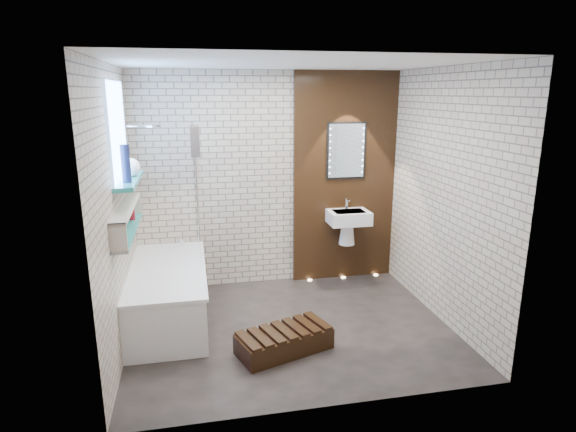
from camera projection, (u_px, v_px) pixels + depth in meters
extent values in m
plane|color=black|center=(291.00, 328.00, 4.92)|extent=(3.20, 3.20, 0.00)
cube|color=#B49F8F|center=(269.00, 181.00, 5.83)|extent=(3.20, 0.04, 2.60)
cube|color=#B49F8F|center=(329.00, 246.00, 3.36)|extent=(3.20, 0.04, 2.60)
cube|color=#B49F8F|center=(116.00, 213.00, 4.28)|extent=(0.04, 2.60, 2.60)
cube|color=#B49F8F|center=(444.00, 198.00, 4.90)|extent=(0.04, 2.60, 2.60)
plane|color=white|center=(291.00, 63.00, 4.26)|extent=(3.20, 3.20, 0.00)
cube|color=black|center=(345.00, 178.00, 5.98)|extent=(1.30, 0.06, 2.60)
cube|color=#7FADE0|center=(117.00, 131.00, 4.44)|extent=(0.03, 1.00, 0.90)
cube|color=teal|center=(129.00, 180.00, 4.57)|extent=(0.18, 1.00, 0.04)
cube|color=teal|center=(129.00, 231.00, 4.49)|extent=(0.14, 1.30, 0.03)
cube|color=#B2A899|center=(126.00, 207.00, 4.44)|extent=(0.14, 1.30, 0.03)
cube|color=#B2A899|center=(118.00, 239.00, 3.86)|extent=(0.14, 0.03, 0.26)
cube|color=#B2A899|center=(135.00, 204.00, 5.07)|extent=(0.14, 0.03, 0.26)
cube|color=white|center=(168.00, 295.00, 5.04)|extent=(0.75, 1.70, 0.55)
cube|color=white|center=(167.00, 269.00, 4.97)|extent=(0.79, 1.74, 0.03)
cylinder|color=silver|center=(182.00, 241.00, 5.67)|extent=(0.04, 0.04, 0.12)
cube|color=white|center=(197.00, 192.00, 5.27)|extent=(0.01, 0.78, 1.40)
cube|color=#2A2521|center=(195.00, 141.00, 5.01)|extent=(0.09, 0.24, 0.31)
cylinder|color=silver|center=(153.00, 126.00, 5.07)|extent=(0.18, 0.18, 0.02)
cube|color=white|center=(349.00, 217.00, 5.89)|extent=(0.50, 0.36, 0.16)
cone|color=white|center=(347.00, 233.00, 6.00)|extent=(0.20, 0.20, 0.28)
cylinder|color=silver|center=(347.00, 204.00, 5.95)|extent=(0.03, 0.03, 0.14)
cube|color=black|center=(346.00, 151.00, 5.86)|extent=(0.50, 0.02, 0.70)
cube|color=silver|center=(347.00, 151.00, 5.85)|extent=(0.45, 0.01, 0.65)
cube|color=black|center=(284.00, 341.00, 4.46)|extent=(0.95, 0.65, 0.19)
cylinder|color=#A26E18|center=(123.00, 233.00, 4.17)|extent=(0.06, 0.06, 0.11)
cylinder|color=maroon|center=(121.00, 237.00, 4.04)|extent=(0.05, 0.05, 0.12)
cylinder|color=maroon|center=(132.00, 213.00, 4.81)|extent=(0.06, 0.06, 0.14)
sphere|color=white|center=(131.00, 167.00, 4.65)|extent=(0.18, 0.18, 0.18)
cylinder|color=#151C3C|center=(126.00, 164.00, 4.31)|extent=(0.08, 0.08, 0.35)
cylinder|color=#FFD899|center=(310.00, 280.00, 6.15)|extent=(0.06, 0.06, 0.01)
cylinder|color=#FFD899|center=(343.00, 277.00, 6.24)|extent=(0.06, 0.06, 0.01)
cylinder|color=#FFD899|center=(376.00, 275.00, 6.33)|extent=(0.06, 0.06, 0.01)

